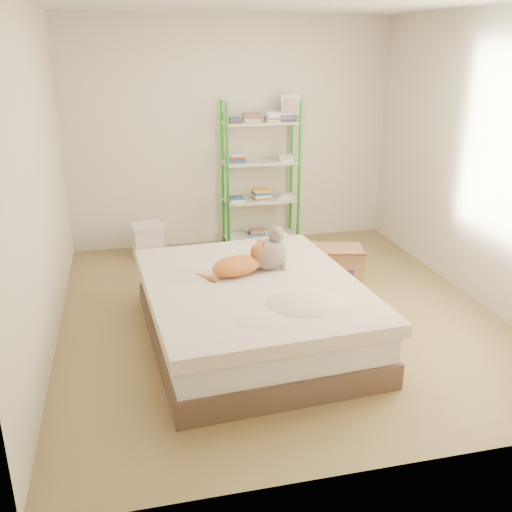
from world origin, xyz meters
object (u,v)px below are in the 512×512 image
object	(u,v)px
grey_cat	(269,248)
shelf_unit	(261,170)
bed	(252,312)
cardboard_box	(336,265)
orange_cat	(237,264)
white_bin	(148,241)

from	to	relation	value
grey_cat	shelf_unit	bearing A→B (deg)	-10.93
grey_cat	shelf_unit	distance (m)	2.15
bed	cardboard_box	size ratio (longest dim) A/B	3.54
cardboard_box	grey_cat	bearing A→B (deg)	-125.18
bed	shelf_unit	world-z (taller)	shelf_unit
grey_cat	cardboard_box	world-z (taller)	grey_cat
bed	orange_cat	xyz separation A→B (m)	(-0.09, 0.16, 0.36)
bed	white_bin	bearing A→B (deg)	104.58
grey_cat	cardboard_box	xyz separation A→B (m)	(0.90, 0.77, -0.52)
orange_cat	shelf_unit	world-z (taller)	shelf_unit
bed	orange_cat	bearing A→B (deg)	115.79
grey_cat	white_bin	world-z (taller)	grey_cat
grey_cat	cardboard_box	size ratio (longest dim) A/B	0.62
bed	orange_cat	world-z (taller)	orange_cat
shelf_unit	white_bin	world-z (taller)	shelf_unit
cardboard_box	white_bin	size ratio (longest dim) A/B	1.51
orange_cat	grey_cat	xyz separation A→B (m)	(0.29, 0.08, 0.09)
orange_cat	cardboard_box	bearing A→B (deg)	18.90
white_bin	bed	bearing A→B (deg)	-71.61
orange_cat	grey_cat	world-z (taller)	grey_cat
white_bin	grey_cat	bearing A→B (deg)	-64.53
bed	orange_cat	size ratio (longest dim) A/B	4.26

